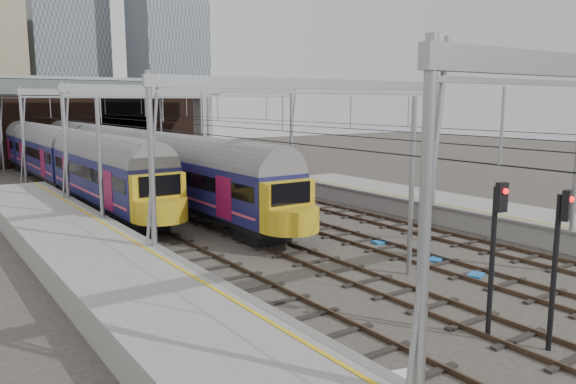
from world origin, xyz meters
TOP-DOWN VIEW (x-y plane):
  - ground at (0.00, 0.00)m, footprint 160.00×160.00m
  - platform_left at (-10.18, 2.50)m, footprint 4.32×55.00m
  - tracks at (0.00, 15.00)m, footprint 14.40×80.00m
  - overhead_line at (0.00, 21.49)m, footprint 16.80×80.00m
  - retaining_wall at (1.40, 51.93)m, footprint 28.00×2.75m
  - overbridge at (0.00, 46.00)m, footprint 28.00×3.00m
  - city_skyline at (2.73, 70.48)m, footprint 37.50×27.50m
  - train_main at (-2.00, 39.97)m, footprint 2.82×65.24m
  - train_second at (-6.00, 37.59)m, footprint 2.86×49.59m
  - signal_near_left at (-2.55, -3.61)m, footprint 0.35×0.46m
  - signal_near_centre at (-1.91, -5.11)m, footprint 0.36×0.45m
  - equip_cover_a at (2.04, 0.36)m, footprint 0.90×0.76m
  - equip_cover_b at (2.46, 2.74)m, footprint 0.93×0.80m
  - equip_cover_c at (2.63, 6.31)m, footprint 0.89×0.69m

SIDE VIEW (x-z plane):
  - ground at x=0.00m, z-range 0.00..0.00m
  - tracks at x=0.00m, z-range -0.09..0.13m
  - equip_cover_a at x=2.04m, z-range 0.00..0.09m
  - equip_cover_b at x=2.46m, z-range 0.00..0.09m
  - equip_cover_c at x=2.63m, z-range 0.00..0.10m
  - platform_left at x=-10.18m, z-range -0.01..1.11m
  - train_main at x=-2.00m, z-range 0.08..4.93m
  - train_second at x=-6.00m, z-range 0.07..4.97m
  - signal_near_centre at x=-1.91m, z-range 0.62..5.13m
  - signal_near_left at x=-2.55m, z-range 0.62..5.21m
  - retaining_wall at x=1.40m, z-range -0.17..8.83m
  - overhead_line at x=0.00m, z-range 2.57..10.57m
  - overbridge at x=0.00m, z-range 2.64..11.89m
  - city_skyline at x=2.73m, z-range -12.91..47.09m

